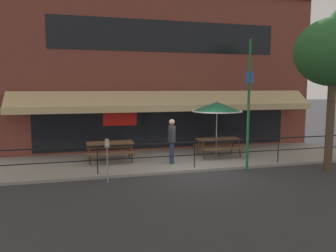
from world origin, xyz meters
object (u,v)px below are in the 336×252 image
object	(u,v)px
picnic_table_centre	(219,142)
patio_umbrella_centre	(217,107)
picnic_table_left	(110,146)
street_sign_pole	(249,106)
pedestrian_walking	(172,139)
parking_meter_near	(107,147)

from	to	relation	value
picnic_table_centre	patio_umbrella_centre	xyz separation A→B (m)	(0.00, 0.25, 1.47)
picnic_table_left	patio_umbrella_centre	distance (m)	4.73
street_sign_pole	pedestrian_walking	bearing A→B (deg)	145.24
patio_umbrella_centre	street_sign_pole	world-z (taller)	street_sign_pole
picnic_table_left	patio_umbrella_centre	bearing A→B (deg)	0.13
parking_meter_near	street_sign_pole	distance (m)	5.04
picnic_table_centre	street_sign_pole	size ratio (longest dim) A/B	0.39
parking_meter_near	street_sign_pole	bearing A→B (deg)	0.61
picnic_table_centre	patio_umbrella_centre	bearing A→B (deg)	90.00
patio_umbrella_centre	picnic_table_centre	bearing A→B (deg)	-90.00
picnic_table_centre	street_sign_pole	world-z (taller)	street_sign_pole
picnic_table_left	picnic_table_centre	world-z (taller)	same
picnic_table_left	pedestrian_walking	world-z (taller)	pedestrian_walking
picnic_table_left	pedestrian_walking	xyz separation A→B (m)	(2.25, -0.94, 0.35)
picnic_table_centre	pedestrian_walking	xyz separation A→B (m)	(-2.25, -0.69, 0.35)
picnic_table_centre	parking_meter_near	distance (m)	5.38
pedestrian_walking	street_sign_pole	world-z (taller)	street_sign_pole
picnic_table_left	street_sign_pole	size ratio (longest dim) A/B	0.39
patio_umbrella_centre	street_sign_pole	distance (m)	2.57
pedestrian_walking	street_sign_pole	bearing A→B (deg)	-34.76
pedestrian_walking	parking_meter_near	size ratio (longest dim) A/B	1.20
picnic_table_left	parking_meter_near	size ratio (longest dim) A/B	1.27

